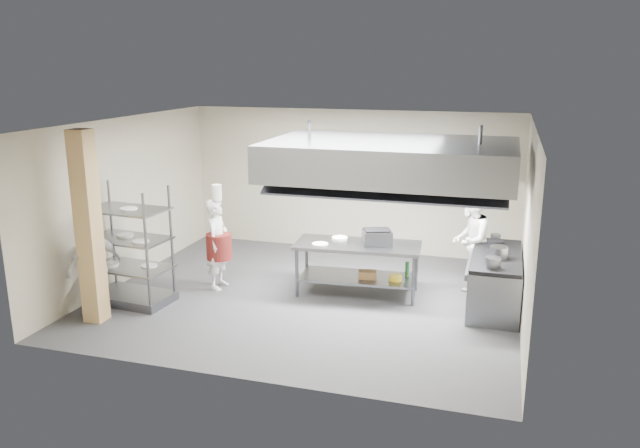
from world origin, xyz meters
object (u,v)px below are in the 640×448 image
(island, at_px, (357,269))
(cooking_range, at_px, (495,282))
(chef_line, at_px, (470,240))
(griddle, at_px, (377,237))
(pass_rack, at_px, (129,245))
(chef_plating, at_px, (94,267))
(chef_head, at_px, (218,244))
(stockpot, at_px, (499,252))

(island, height_order, cooking_range, island)
(chef_line, relative_size, griddle, 3.66)
(pass_rack, bearing_deg, chef_plating, -101.59)
(chef_head, height_order, stockpot, chef_head)
(island, xyz_separation_m, chef_line, (1.84, 0.84, 0.43))
(pass_rack, height_order, chef_line, pass_rack)
(pass_rack, bearing_deg, chef_head, 48.43)
(island, bearing_deg, chef_plating, -155.02)
(chef_plating, relative_size, stockpot, 5.88)
(cooking_range, xyz_separation_m, chef_line, (-0.48, 0.76, 0.47))
(cooking_range, bearing_deg, chef_head, -174.01)
(pass_rack, xyz_separation_m, chef_line, (5.40, 2.31, -0.11))
(cooking_range, height_order, stockpot, stockpot)
(stockpot, bearing_deg, pass_rack, -167.07)
(stockpot, bearing_deg, chef_plating, -161.64)
(chef_head, distance_m, chef_plating, 2.17)
(cooking_range, xyz_separation_m, chef_head, (-4.77, -0.50, 0.39))
(island, relative_size, chef_plating, 1.32)
(stockpot, bearing_deg, cooking_range, 97.75)
(chef_head, height_order, griddle, chef_head)
(chef_plating, bearing_deg, island, 138.97)
(griddle, xyz_separation_m, stockpot, (2.03, -0.20, -0.03))
(chef_plating, bearing_deg, stockpot, 127.69)
(chef_head, bearing_deg, pass_rack, 130.56)
(pass_rack, height_order, chef_head, pass_rack)
(island, bearing_deg, stockpot, -7.44)
(pass_rack, relative_size, chef_head, 1.23)
(chef_head, bearing_deg, chef_line, -76.51)
(pass_rack, height_order, chef_plating, pass_rack)
(chef_plating, height_order, griddle, chef_plating)
(island, xyz_separation_m, chef_plating, (-3.76, -2.14, 0.36))
(island, relative_size, chef_line, 1.21)
(pass_rack, bearing_deg, stockpot, 17.93)
(cooking_range, height_order, chef_line, chef_line)
(griddle, bearing_deg, stockpot, -26.24)
(island, height_order, chef_plating, chef_plating)
(pass_rack, height_order, griddle, pass_rack)
(griddle, bearing_deg, island, 173.57)
(cooking_range, bearing_deg, griddle, -179.97)
(griddle, bearing_deg, chef_head, 169.48)
(chef_head, xyz_separation_m, griddle, (2.77, 0.50, 0.22))
(cooking_range, bearing_deg, pass_rack, -165.21)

